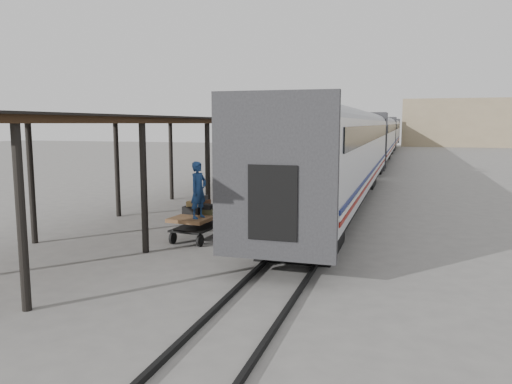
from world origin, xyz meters
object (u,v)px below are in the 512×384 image
object	(u,v)px
luggage_tug	(289,174)
baggage_cart	(200,220)
pedestrian	(272,173)
porter	(199,190)

from	to	relation	value
luggage_tug	baggage_cart	bearing A→B (deg)	-102.89
luggage_tug	pedestrian	xyz separation A→B (m)	(-0.59, -1.80, 0.24)
porter	luggage_tug	bearing A→B (deg)	20.02
luggage_tug	pedestrian	world-z (taller)	pedestrian
baggage_cart	luggage_tug	xyz separation A→B (m)	(-0.62, 15.72, 0.01)
porter	baggage_cart	bearing A→B (deg)	38.02
luggage_tug	pedestrian	size ratio (longest dim) A/B	1.02
baggage_cart	pedestrian	xyz separation A→B (m)	(-1.21, 13.91, 0.25)
baggage_cart	luggage_tug	bearing A→B (deg)	96.93
luggage_tug	porter	size ratio (longest dim) A/B	1.00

